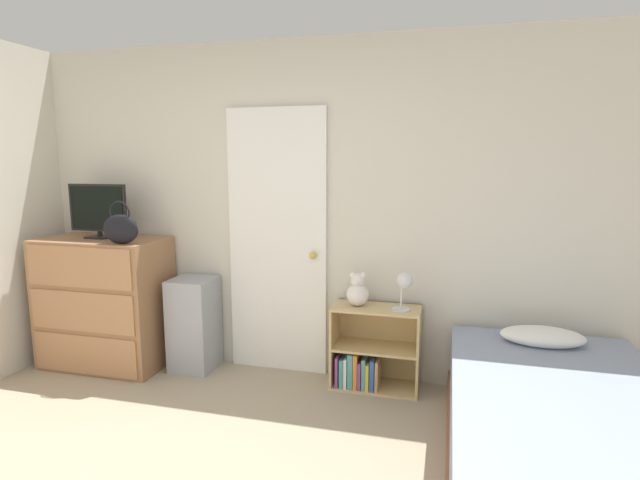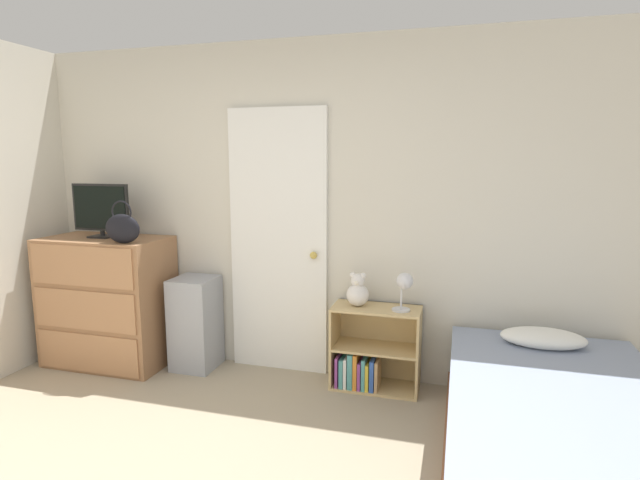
% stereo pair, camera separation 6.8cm
% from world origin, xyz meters
% --- Properties ---
extents(wall_back, '(10.00, 0.06, 2.55)m').
position_xyz_m(wall_back, '(0.00, 2.23, 1.27)').
color(wall_back, beige).
rests_on(wall_back, ground_plane).
extents(door_closed, '(0.79, 0.09, 2.06)m').
position_xyz_m(door_closed, '(-0.06, 2.18, 1.03)').
color(door_closed, white).
rests_on(door_closed, ground_plane).
extents(dresser, '(0.99, 0.55, 1.05)m').
position_xyz_m(dresser, '(-1.45, 1.91, 0.52)').
color(dresser, '#996B47').
rests_on(dresser, ground_plane).
extents(tv, '(0.51, 0.16, 0.43)m').
position_xyz_m(tv, '(-1.48, 1.93, 1.27)').
color(tv, black).
rests_on(tv, dresser).
extents(handbag, '(0.29, 0.09, 0.32)m').
position_xyz_m(handbag, '(-1.12, 1.72, 1.16)').
color(handbag, black).
rests_on(handbag, dresser).
extents(storage_bin, '(0.33, 0.34, 0.74)m').
position_xyz_m(storage_bin, '(-0.71, 2.01, 0.37)').
color(storage_bin, '#999EA8').
rests_on(storage_bin, ground_plane).
extents(bookshelf, '(0.64, 0.30, 0.61)m').
position_xyz_m(bookshelf, '(0.70, 2.04, 0.24)').
color(bookshelf, tan).
rests_on(bookshelf, ground_plane).
extents(teddy_bear, '(0.16, 0.16, 0.25)m').
position_xyz_m(teddy_bear, '(0.61, 2.03, 0.72)').
color(teddy_bear, silver).
rests_on(teddy_bear, bookshelf).
extents(desk_lamp, '(0.15, 0.14, 0.28)m').
position_xyz_m(desk_lamp, '(0.94, 1.99, 0.81)').
color(desk_lamp, silver).
rests_on(desk_lamp, bookshelf).
extents(bed, '(1.17, 1.88, 0.59)m').
position_xyz_m(bed, '(1.85, 1.26, 0.24)').
color(bed, brown).
rests_on(bed, ground_plane).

